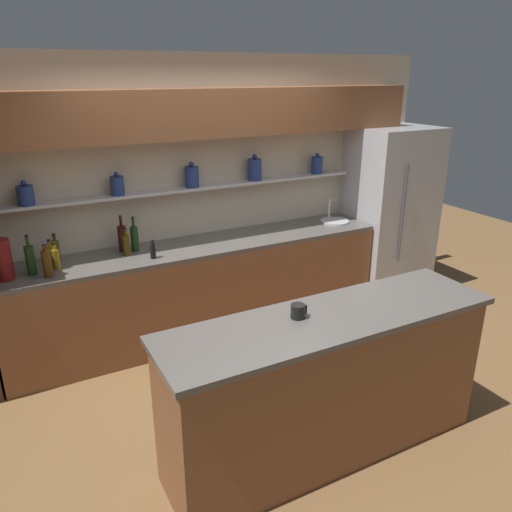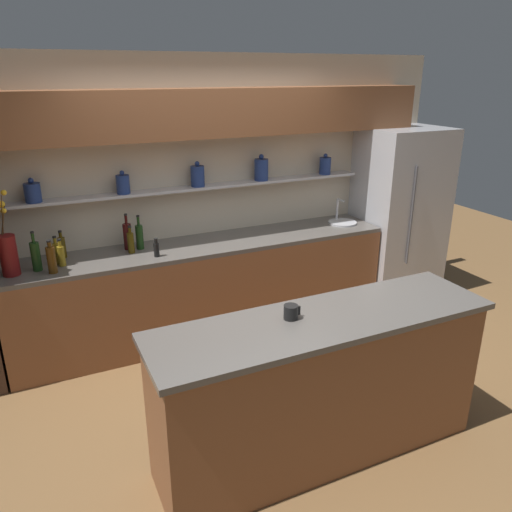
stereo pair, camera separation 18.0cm
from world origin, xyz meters
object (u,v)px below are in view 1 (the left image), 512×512
at_px(bottle_oil_2, 51,256).
at_px(bottle_oil_6, 56,250).
at_px(bottle_oil_1, 126,244).
at_px(bottle_wine_0, 122,238).
at_px(flower_vase, 2,257).
at_px(refrigerator, 389,213).
at_px(coffee_mug, 298,311).
at_px(bottle_wine_5, 135,238).
at_px(sink_fixture, 334,220).
at_px(bottle_oil_4, 56,258).
at_px(bottle_sauce_3, 153,251).
at_px(bottle_spirit_8, 47,263).
at_px(bottle_wine_7, 30,260).

bearing_deg(bottle_oil_2, bottle_oil_6, 68.46).
height_order(bottle_oil_1, bottle_oil_2, bottle_oil_1).
bearing_deg(bottle_wine_0, flower_vase, -167.28).
xyz_separation_m(refrigerator, flower_vase, (-3.91, -0.03, 0.17)).
bearing_deg(coffee_mug, bottle_oil_6, 119.69).
height_order(bottle_oil_1, bottle_wine_5, bottle_wine_5).
bearing_deg(bottle_oil_1, sink_fixture, -0.69).
bearing_deg(bottle_wine_0, bottle_oil_6, 177.58).
distance_m(bottle_oil_2, bottle_oil_4, 0.07).
bearing_deg(bottle_oil_2, flower_vase, -163.73).
xyz_separation_m(bottle_wine_0, bottle_oil_4, (-0.58, -0.18, -0.03)).
distance_m(bottle_oil_2, bottle_wine_5, 0.72).
height_order(bottle_oil_2, bottle_oil_6, bottle_oil_6).
xyz_separation_m(bottle_oil_2, bottle_oil_6, (0.05, 0.14, -0.00)).
height_order(flower_vase, bottle_wine_0, flower_vase).
xyz_separation_m(flower_vase, bottle_sauce_3, (1.15, -0.08, -0.12)).
bearing_deg(refrigerator, bottle_sauce_3, -177.63).
height_order(refrigerator, bottle_wine_0, refrigerator).
distance_m(bottle_wine_0, bottle_oil_4, 0.61).
relative_size(bottle_sauce_3, bottle_oil_6, 0.69).
relative_size(refrigerator, bottle_oil_1, 7.55).
height_order(bottle_oil_4, bottle_wine_5, bottle_wine_5).
bearing_deg(flower_vase, bottle_spirit_8, -17.87).
bearing_deg(bottle_wine_7, sink_fixture, 1.34).
bearing_deg(bottle_oil_6, bottle_spirit_8, -107.43).
relative_size(bottle_oil_1, bottle_oil_4, 1.07).
distance_m(bottle_oil_2, bottle_sauce_3, 0.82).
height_order(sink_fixture, bottle_wine_0, bottle_wine_0).
bearing_deg(refrigerator, bottle_wine_7, -179.67).
distance_m(bottle_oil_1, coffee_mug, 1.96).
bearing_deg(bottle_oil_1, bottle_wine_7, -172.91).
relative_size(bottle_oil_1, bottle_wine_7, 0.75).
xyz_separation_m(bottle_wine_0, bottle_oil_2, (-0.61, -0.12, -0.03)).
bearing_deg(bottle_wine_5, bottle_oil_1, -141.94).
distance_m(refrigerator, bottle_oil_6, 3.51).
bearing_deg(flower_vase, bottle_wine_7, 3.00).
bearing_deg(bottle_oil_6, bottle_oil_4, -96.62).
distance_m(flower_vase, sink_fixture, 3.19).
xyz_separation_m(refrigerator, bottle_wine_5, (-2.85, 0.15, 0.10)).
relative_size(bottle_oil_2, bottle_wine_7, 0.73).
relative_size(bottle_oil_4, bottle_wine_7, 0.70).
relative_size(bottle_sauce_3, bottle_spirit_8, 0.61).
xyz_separation_m(bottle_oil_1, bottle_wine_7, (-0.78, -0.10, 0.02)).
bearing_deg(sink_fixture, bottle_sauce_3, -175.44).
xyz_separation_m(flower_vase, sink_fixture, (3.19, 0.08, -0.16)).
bearing_deg(bottle_oil_2, bottle_spirit_8, -104.44).
height_order(refrigerator, bottle_oil_4, refrigerator).
relative_size(bottle_oil_4, bottle_oil_6, 0.96).
bearing_deg(bottle_wine_0, bottle_wine_5, -20.07).
bearing_deg(bottle_oil_2, bottle_wine_5, 6.33).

